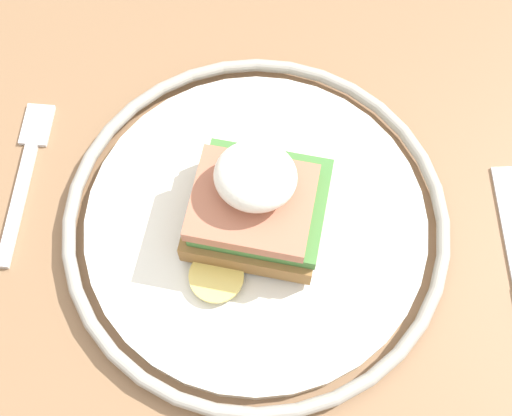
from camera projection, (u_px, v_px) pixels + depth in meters
dining_table at (229, 330)px, 0.60m from camera, size 1.09×0.83×0.72m
plate at (256, 223)px, 0.52m from camera, size 0.28×0.28×0.02m
sandwich at (256, 202)px, 0.49m from camera, size 0.09×0.11×0.07m
fork at (25, 172)px, 0.54m from camera, size 0.03×0.14×0.00m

